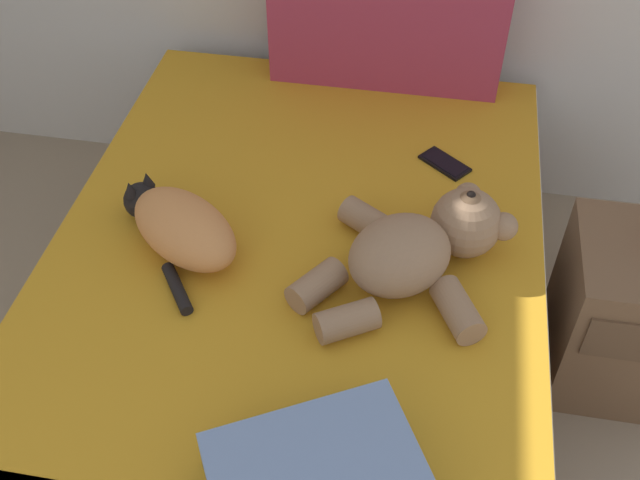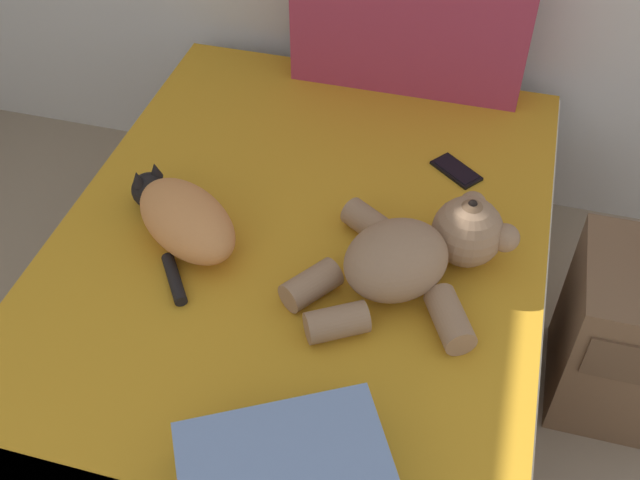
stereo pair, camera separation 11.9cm
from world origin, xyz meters
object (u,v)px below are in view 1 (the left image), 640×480
Objects in this scene: patterned_cushion at (388,5)px; cat at (180,226)px; cell_phone at (445,163)px; nightstand at (636,316)px; bed at (293,330)px; teddy_bear at (419,248)px; throw_pillow at (316,480)px.

patterned_cushion reaches higher than cat.
cell_phone reaches higher than nightstand.
bed is 0.45m from cat.
cat is at bearing -178.40° from teddy_bear.
bed is 0.71m from throw_pillow.
cat is at bearing -170.26° from nightstand.
teddy_bear is (0.32, 0.03, 0.36)m from bed.
throw_pillow is at bearing -52.86° from cat.
throw_pillow is at bearing -88.41° from patterned_cushion.
patterned_cushion is 1.86× the size of throw_pillow.
patterned_cushion is 0.54m from cell_phone.
patterned_cushion is at bearing 141.63° from nightstand.
bed is 12.19× the size of cell_phone.
cat is 0.77× the size of nightstand.
patterned_cushion is 1.37× the size of teddy_bear.
bed is 0.66m from cell_phone.
cell_phone is at bearing 34.74° from cat.
cell_phone is at bearing 158.08° from nightstand.
throw_pillow is at bearing -102.66° from teddy_bear.
bed is at bearing -127.90° from cell_phone.
bed is at bearing 106.30° from throw_pillow.
cat is (-0.29, 0.01, 0.35)m from bed.
teddy_bear reaches higher than bed.
patterned_cushion reaches higher than cell_phone.
nightstand is at bearing 9.74° from cat.
patterned_cushion is 1.19m from nightstand.
teddy_bear is 0.65m from throw_pillow.
teddy_bear is at bearing 5.62° from bed.
throw_pillow is (-0.14, -0.63, -0.03)m from teddy_bear.
bed is 4.90× the size of throw_pillow.
teddy_bear is at bearing 1.60° from cat.
throw_pillow is (0.18, -0.60, 0.33)m from bed.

